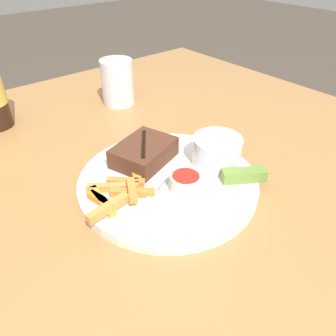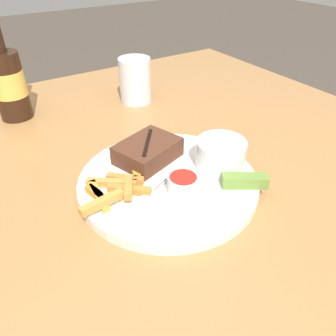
# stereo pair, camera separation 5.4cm
# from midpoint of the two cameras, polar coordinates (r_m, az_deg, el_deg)

# --- Properties ---
(dining_table) EXTENTS (1.17, 1.23, 0.74)m
(dining_table) POSITION_cam_midpoint_polar(r_m,az_deg,el_deg) (0.61, -2.55, -8.71)
(dining_table) COLOR #A87542
(dining_table) RESTS_ON ground_plane
(dinner_plate) EXTENTS (0.30, 0.30, 0.02)m
(dinner_plate) POSITION_cam_midpoint_polar(r_m,az_deg,el_deg) (0.56, -2.77, -2.54)
(dinner_plate) COLOR white
(dinner_plate) RESTS_ON dining_table
(steak_portion) EXTENTS (0.13, 0.11, 0.04)m
(steak_portion) POSITION_cam_midpoint_polar(r_m,az_deg,el_deg) (0.59, -6.61, 2.71)
(steak_portion) COLOR #512D1E
(steak_portion) RESTS_ON dinner_plate
(fries_pile) EXTENTS (0.14, 0.11, 0.02)m
(fries_pile) POSITION_cam_midpoint_polar(r_m,az_deg,el_deg) (0.52, -11.63, -4.07)
(fries_pile) COLOR orange
(fries_pile) RESTS_ON dinner_plate
(coleslaw_cup) EXTENTS (0.09, 0.09, 0.05)m
(coleslaw_cup) POSITION_cam_midpoint_polar(r_m,az_deg,el_deg) (0.57, 5.89, 3.23)
(coleslaw_cup) COLOR white
(coleslaw_cup) RESTS_ON dinner_plate
(dipping_sauce_cup) EXTENTS (0.05, 0.05, 0.03)m
(dipping_sauce_cup) POSITION_cam_midpoint_polar(r_m,az_deg,el_deg) (0.51, 0.28, -2.51)
(dipping_sauce_cup) COLOR silver
(dipping_sauce_cup) RESTS_ON dinner_plate
(pickle_spear) EXTENTS (0.07, 0.06, 0.02)m
(pickle_spear) POSITION_cam_midpoint_polar(r_m,az_deg,el_deg) (0.55, 10.39, -1.36)
(pickle_spear) COLOR olive
(pickle_spear) RESTS_ON dinner_plate
(fork_utensil) EXTENTS (0.13, 0.06, 0.00)m
(fork_utensil) POSITION_cam_midpoint_polar(r_m,az_deg,el_deg) (0.50, -7.28, -6.58)
(fork_utensil) COLOR #B7B7BC
(fork_utensil) RESTS_ON dinner_plate
(drinking_glass) EXTENTS (0.08, 0.08, 0.11)m
(drinking_glass) POSITION_cam_midpoint_polar(r_m,az_deg,el_deg) (0.85, -10.65, 14.43)
(drinking_glass) COLOR silver
(drinking_glass) RESTS_ON dining_table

